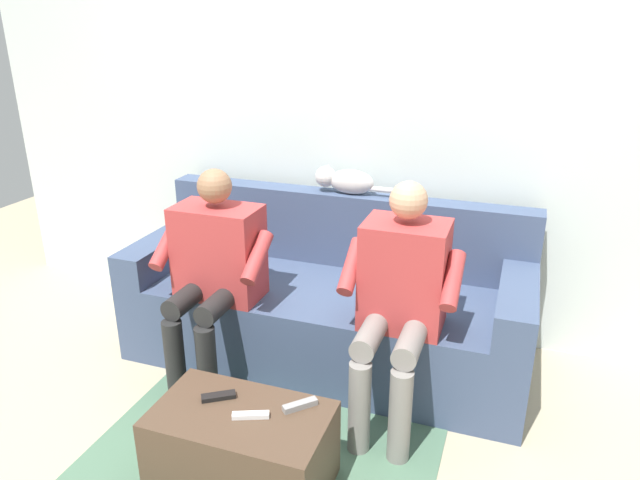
% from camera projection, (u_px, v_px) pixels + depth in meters
% --- Properties ---
extents(ground_plane, '(8.00, 8.00, 0.00)m').
position_uv_depth(ground_plane, '(278.00, 429.00, 2.76)').
color(ground_plane, tan).
extents(back_wall, '(4.96, 0.06, 2.58)m').
position_uv_depth(back_wall, '(356.00, 115.00, 3.36)').
color(back_wall, silver).
rests_on(back_wall, ground).
extents(couch, '(2.16, 0.84, 0.87)m').
position_uv_depth(couch, '(328.00, 306.00, 3.29)').
color(couch, '#3D4C6B').
rests_on(couch, ground).
extents(coffee_table, '(0.71, 0.42, 0.35)m').
position_uv_depth(coffee_table, '(242.00, 449.00, 2.38)').
color(coffee_table, '#4C3828').
rests_on(coffee_table, ground).
extents(person_left_seated, '(0.53, 0.59, 1.15)m').
position_uv_depth(person_left_seated, '(401.00, 291.00, 2.66)').
color(person_left_seated, '#B23838').
rests_on(person_left_seated, ground).
extents(person_right_seated, '(0.59, 0.52, 1.13)m').
position_uv_depth(person_right_seated, '(214.00, 265.00, 2.97)').
color(person_right_seated, '#B23838').
rests_on(person_right_seated, ground).
extents(cat_on_backrest, '(0.49, 0.12, 0.15)m').
position_uv_depth(cat_on_backrest, '(344.00, 180.00, 3.32)').
color(cat_on_backrest, silver).
rests_on(cat_on_backrest, couch).
extents(remote_gray, '(0.12, 0.13, 0.03)m').
position_uv_depth(remote_gray, '(300.00, 405.00, 2.34)').
color(remote_gray, gray).
rests_on(remote_gray, coffee_table).
extents(remote_white, '(0.15, 0.09, 0.02)m').
position_uv_depth(remote_white, '(251.00, 415.00, 2.29)').
color(remote_white, white).
rests_on(remote_white, coffee_table).
extents(remote_black, '(0.14, 0.11, 0.02)m').
position_uv_depth(remote_black, '(218.00, 396.00, 2.40)').
color(remote_black, black).
rests_on(remote_black, coffee_table).
extents(floor_rug, '(1.51, 1.36, 0.01)m').
position_uv_depth(floor_rug, '(257.00, 463.00, 2.55)').
color(floor_rug, '#4C7056').
rests_on(floor_rug, ground).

